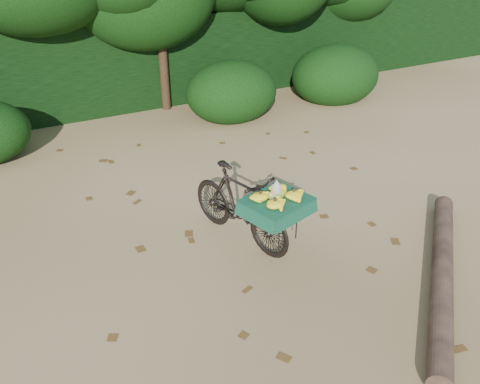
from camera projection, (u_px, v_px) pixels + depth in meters
ground at (279, 248)px, 6.24m from camera, size 80.00×80.00×0.00m
vendor_bicycle at (241, 205)px, 6.16m from camera, size 1.04×1.80×0.99m
fallen_log at (442, 273)px, 5.62m from camera, size 2.53×2.37×0.23m
hedge_backdrop at (125, 58)px, 10.68m from camera, size 26.00×1.80×1.80m
tree_row at (96, 12)px, 9.26m from camera, size 14.50×2.00×4.00m
bush_clumps at (184, 103)px, 9.55m from camera, size 8.80×1.70×0.90m
leaf_litter at (253, 222)px, 6.74m from camera, size 7.00×7.30×0.01m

